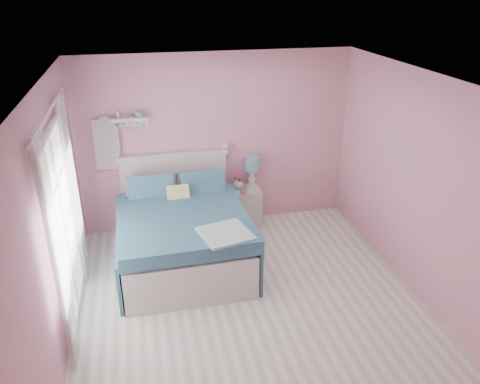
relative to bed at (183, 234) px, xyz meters
name	(u,v)px	position (x,y,z in m)	size (l,w,h in m)	color
floor	(252,309)	(0.66, -1.21, -0.41)	(4.50, 4.50, 0.00)	beige
room_shell	(254,184)	(0.66, -1.21, 1.18)	(4.50, 4.50, 4.50)	pink
bed	(183,234)	(0.00, 0.00, 0.00)	(1.68, 2.09, 1.20)	silver
nightstand	(246,207)	(1.06, 0.81, -0.10)	(0.42, 0.41, 0.60)	beige
table_lamp	(252,166)	(1.17, 0.92, 0.52)	(0.23, 0.23, 0.47)	white
vase	(238,183)	(0.95, 0.87, 0.28)	(0.16, 0.16, 0.17)	silver
teacup	(244,192)	(0.98, 0.65, 0.23)	(0.10, 0.10, 0.08)	#C18196
roses	(238,176)	(0.95, 0.86, 0.40)	(0.14, 0.11, 0.12)	#C2426E
wall_shelf	(130,119)	(-0.55, 0.98, 1.33)	(0.50, 0.15, 0.25)	silver
hanging_dress	(107,145)	(-0.89, 0.97, 0.99)	(0.34, 0.03, 0.72)	white
french_door	(64,230)	(-1.31, -0.81, 0.67)	(0.04, 1.32, 2.16)	silver
curtain_near	(58,258)	(-1.26, -1.55, 0.77)	(0.04, 0.40, 2.32)	white
curtain_far	(74,192)	(-1.26, -0.07, 0.77)	(0.04, 0.40, 2.32)	white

